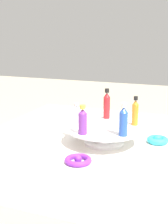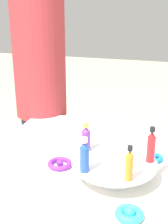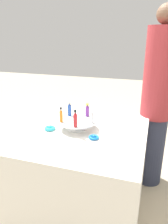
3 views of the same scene
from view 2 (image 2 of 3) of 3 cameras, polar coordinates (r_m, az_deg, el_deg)
display_stand at (r=1.15m, az=5.47°, el=-9.78°), size 0.31×0.31×0.07m
bottle_blue at (r=1.05m, az=0.09°, el=-8.06°), size 0.03×0.03×0.12m
bottle_orange at (r=1.01m, az=8.26°, el=-9.48°), size 0.03×0.03×0.12m
bottle_red at (r=1.13m, az=12.18°, el=-6.08°), size 0.03×0.03×0.13m
bottle_clear at (r=1.23m, az=7.12°, el=-4.47°), size 0.03×0.03×0.09m
bottle_purple at (r=1.18m, az=0.36°, el=-4.81°), size 0.03×0.03×0.11m
ribbon_bow_teal at (r=1.00m, az=8.27°, el=-17.96°), size 0.09×0.09×0.04m
ribbon_bow_blue at (r=1.31m, az=12.61°, el=-8.13°), size 0.08×0.08×0.03m
ribbon_bow_purple at (r=1.24m, az=-4.46°, el=-9.41°), size 0.10×0.10×0.03m
person_figure at (r=1.81m, az=-7.90°, el=4.11°), size 0.29×0.29×1.71m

